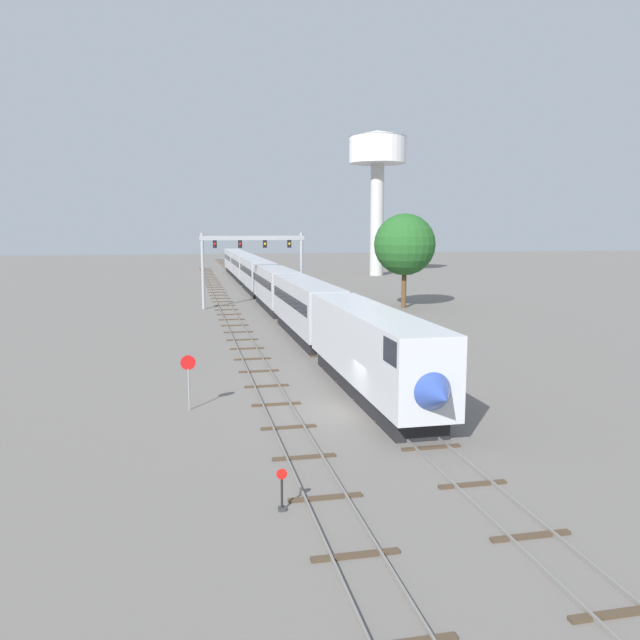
% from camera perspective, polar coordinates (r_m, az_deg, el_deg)
% --- Properties ---
extents(ground_plane, '(400.00, 400.00, 0.00)m').
position_cam_1_polar(ground_plane, '(32.79, 2.68, -8.22)').
color(ground_plane, slate).
extents(track_main, '(2.60, 200.00, 0.16)m').
position_cam_1_polar(track_main, '(91.42, -5.66, 2.44)').
color(track_main, slate).
rests_on(track_main, ground).
extents(track_near, '(2.60, 160.00, 0.16)m').
position_cam_1_polar(track_near, '(71.15, -8.27, 0.73)').
color(track_near, slate).
rests_on(track_near, ground).
extents(passenger_train, '(3.04, 116.75, 4.80)m').
position_cam_1_polar(passenger_train, '(83.27, -5.07, 3.64)').
color(passenger_train, silver).
rests_on(passenger_train, ground).
extents(signal_gantry, '(12.10, 0.49, 8.72)m').
position_cam_1_polar(signal_gantry, '(74.51, -6.05, 5.96)').
color(signal_gantry, '#999BA0').
rests_on(signal_gantry, ground).
extents(water_tower, '(11.12, 11.12, 27.64)m').
position_cam_1_polar(water_tower, '(126.07, 5.19, 14.17)').
color(water_tower, beige).
rests_on(water_tower, ground).
extents(switch_stand, '(0.36, 0.24, 1.46)m').
position_cam_1_polar(switch_stand, '(21.86, -3.43, -15.45)').
color(switch_stand, black).
rests_on(switch_stand, ground).
extents(stop_sign, '(0.76, 0.08, 2.88)m').
position_cam_1_polar(stop_sign, '(33.26, -11.71, -4.82)').
color(stop_sign, gray).
rests_on(stop_sign, ground).
extents(trackside_tree_left, '(7.13, 7.13, 10.93)m').
position_cam_1_polar(trackside_tree_left, '(74.73, 7.60, 6.71)').
color(trackside_tree_left, brown).
rests_on(trackside_tree_left, ground).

